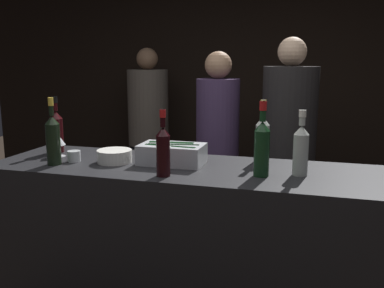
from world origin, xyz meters
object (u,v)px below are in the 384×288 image
white_wine_bottle (301,148)px  red_wine_bottle_black_foil (56,130)px  champagne_bottle (53,138)px  person_blond_tee (149,128)px  red_wine_bottle_burgundy (262,146)px  bowl_white (115,156)px  red_wine_bottle_tall (163,149)px  person_in_hoodie (217,148)px  ice_bin_with_bottles (172,153)px  rose_wine_bottle (262,137)px  candle_votive (74,156)px  person_grey_polo (288,147)px  wine_glass (57,140)px

white_wine_bottle → red_wine_bottle_black_foil: size_ratio=0.94×
champagne_bottle → person_blond_tee: (-0.23, 1.97, -0.25)m
champagne_bottle → red_wine_bottle_burgundy: size_ratio=0.99×
bowl_white → white_wine_bottle: bearing=0.4°
red_wine_bottle_tall → person_in_hoodie: bearing=91.1°
bowl_white → white_wine_bottle: 1.02m
ice_bin_with_bottles → person_in_hoodie: bearing=89.1°
red_wine_bottle_black_foil → rose_wine_bottle: size_ratio=1.00×
red_wine_bottle_black_foil → person_in_hoodie: bearing=50.7°
candle_votive → white_wine_bottle: size_ratio=0.23×
red_wine_bottle_black_foil → person_grey_polo: (1.36, 0.95, -0.22)m
champagne_bottle → person_blond_tee: 1.99m
wine_glass → person_in_hoodie: person_in_hoodie is taller
person_blond_tee → person_grey_polo: person_grey_polo is taller
ice_bin_with_bottles → red_wine_bottle_tall: size_ratio=1.07×
rose_wine_bottle → person_blond_tee: bearing=130.1°
wine_glass → red_wine_bottle_black_foil: red_wine_bottle_black_foil is taller
rose_wine_bottle → wine_glass: bearing=-169.7°
person_blond_tee → red_wine_bottle_tall: bearing=-128.3°
ice_bin_with_bottles → red_wine_bottle_burgundy: red_wine_bottle_burgundy is taller
person_blond_tee → red_wine_bottle_black_foil: bearing=-150.0°
rose_wine_bottle → red_wine_bottle_burgundy: bearing=-83.6°
candle_votive → person_grey_polo: bearing=45.6°
red_wine_bottle_tall → candle_votive: bearing=165.5°
red_wine_bottle_tall → rose_wine_bottle: 0.62m
bowl_white → champagne_bottle: bearing=-154.9°
ice_bin_with_bottles → bowl_white: (-0.32, -0.06, -0.02)m
champagne_bottle → person_in_hoodie: person_in_hoodie is taller
bowl_white → red_wine_bottle_black_foil: bearing=162.1°
candle_votive → red_wine_bottle_tall: bearing=-14.5°
red_wine_bottle_tall → champagne_bottle: 0.66m
red_wine_bottle_black_foil → person_blond_tee: person_blond_tee is taller
red_wine_bottle_tall → white_wine_bottle: bearing=17.5°
ice_bin_with_bottles → person_grey_polo: size_ratio=0.19×
person_blond_tee → rose_wine_bottle: bearing=-112.0°
ice_bin_with_bottles → white_wine_bottle: (0.69, -0.05, 0.08)m
red_wine_bottle_burgundy → person_grey_polo: (0.06, 1.17, -0.23)m
ice_bin_with_bottles → person_in_hoodie: (0.02, 1.08, -0.18)m
red_wine_bottle_black_foil → bowl_white: bearing=-17.9°
ice_bin_with_bottles → person_grey_polo: bearing=61.4°
candle_votive → white_wine_bottle: bearing=2.3°
ice_bin_with_bottles → bowl_white: ice_bin_with_bottles is taller
person_grey_polo → red_wine_bottle_tall: bearing=-154.7°
champagne_bottle → candle_votive: bearing=55.5°
person_in_hoodie → person_blond_tee: size_ratio=0.97×
red_wine_bottle_black_foil → rose_wine_bottle: (1.26, 0.10, -0.00)m
champagne_bottle → person_blond_tee: person_blond_tee is taller
ice_bin_with_bottles → rose_wine_bottle: (0.47, 0.19, 0.08)m
champagne_bottle → red_wine_bottle_black_foil: champagne_bottle is taller
candle_votive → rose_wine_bottle: bearing=16.2°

